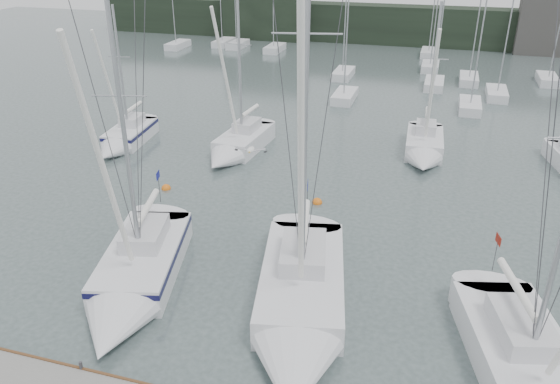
% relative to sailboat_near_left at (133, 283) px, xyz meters
% --- Properties ---
extents(ground, '(160.00, 160.00, 0.00)m').
position_rel_sailboat_near_left_xyz_m(ground, '(6.75, -0.73, -0.63)').
color(ground, '#42504E').
rests_on(ground, ground).
extents(far_treeline, '(90.00, 4.00, 5.00)m').
position_rel_sailboat_near_left_xyz_m(far_treeline, '(6.75, 61.27, 1.87)').
color(far_treeline, black).
rests_on(far_treeline, ground).
extents(far_building_left, '(12.00, 3.00, 8.00)m').
position_rel_sailboat_near_left_xyz_m(far_building_left, '(-13.25, 59.27, 3.37)').
color(far_building_left, black).
rests_on(far_building_left, ground).
extents(mast_forest, '(54.70, 27.19, 14.85)m').
position_rel_sailboat_near_left_xyz_m(mast_forest, '(9.86, 43.14, -0.16)').
color(mast_forest, white).
rests_on(mast_forest, ground).
extents(sailboat_near_left, '(5.44, 10.30, 14.23)m').
position_rel_sailboat_near_left_xyz_m(sailboat_near_left, '(0.00, 0.00, 0.00)').
color(sailboat_near_left, white).
rests_on(sailboat_near_left, ground).
extents(sailboat_near_center, '(5.61, 11.70, 18.80)m').
position_rel_sailboat_near_left_xyz_m(sailboat_near_center, '(7.38, -0.10, -0.02)').
color(sailboat_near_center, white).
rests_on(sailboat_near_center, ground).
extents(sailboat_mid_a, '(3.15, 7.36, 10.49)m').
position_rel_sailboat_near_left_xyz_m(sailboat_mid_a, '(-9.89, 15.63, -0.07)').
color(sailboat_mid_a, white).
rests_on(sailboat_mid_a, ground).
extents(sailboat_mid_b, '(3.11, 7.98, 12.38)m').
position_rel_sailboat_near_left_xyz_m(sailboat_mid_b, '(-1.56, 16.37, -0.05)').
color(sailboat_mid_b, white).
rests_on(sailboat_mid_b, ground).
extents(sailboat_mid_c, '(2.78, 7.24, 10.95)m').
position_rel_sailboat_near_left_xyz_m(sailboat_mid_c, '(11.00, 19.61, -0.05)').
color(sailboat_mid_c, white).
rests_on(sailboat_mid_c, ground).
extents(buoy_a, '(0.60, 0.60, 0.60)m').
position_rel_sailboat_near_left_xyz_m(buoy_a, '(5.55, 10.85, -0.63)').
color(buoy_a, orange).
rests_on(buoy_a, ground).
extents(buoy_c, '(0.58, 0.58, 0.58)m').
position_rel_sailboat_near_left_xyz_m(buoy_c, '(-3.68, 10.06, -0.63)').
color(buoy_c, orange).
rests_on(buoy_c, ground).
extents(seagull, '(1.06, 0.48, 0.21)m').
position_rel_sailboat_near_left_xyz_m(seagull, '(5.49, 0.05, 6.68)').
color(seagull, white).
rests_on(seagull, ground).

